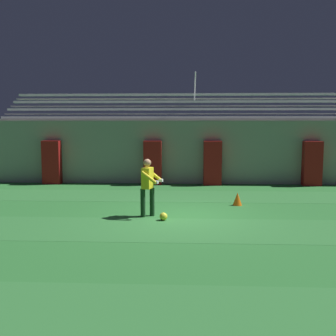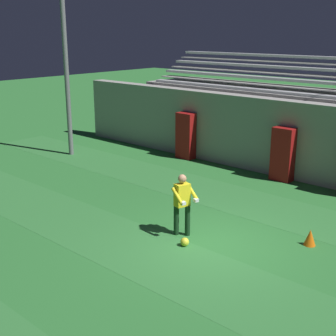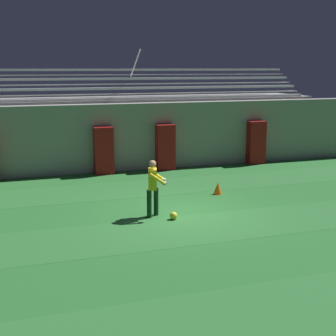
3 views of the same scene
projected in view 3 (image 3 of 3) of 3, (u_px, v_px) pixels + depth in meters
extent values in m
plane|color=#2D7533|center=(183.00, 213.00, 13.96)|extent=(80.00, 80.00, 0.00)
cube|color=#337A38|center=(295.00, 310.00, 8.38)|extent=(28.00, 2.30, 0.01)
cube|color=#337A38|center=(200.00, 228.00, 12.66)|extent=(28.00, 2.30, 0.01)
cube|color=#337A38|center=(154.00, 187.00, 16.94)|extent=(28.00, 2.30, 0.01)
cube|color=#999691|center=(132.00, 137.00, 19.72)|extent=(24.00, 0.60, 2.80)
cube|color=maroon|center=(104.00, 151.00, 18.91)|extent=(0.78, 0.44, 1.92)
cube|color=maroon|center=(165.00, 147.00, 19.69)|extent=(0.78, 0.44, 1.92)
cube|color=maroon|center=(256.00, 142.00, 20.97)|extent=(0.78, 0.44, 1.92)
cube|color=#999691|center=(122.00, 130.00, 21.57)|extent=(18.00, 3.20, 2.90)
cube|color=silver|center=(127.00, 98.00, 20.09)|extent=(17.10, 0.36, 0.10)
cube|color=#999691|center=(128.00, 104.00, 19.95)|extent=(17.10, 0.60, 0.04)
cube|color=silver|center=(124.00, 88.00, 20.66)|extent=(17.10, 0.36, 0.10)
cube|color=#999691|center=(125.00, 94.00, 20.52)|extent=(17.10, 0.60, 0.04)
cube|color=silver|center=(120.00, 79.00, 21.23)|extent=(17.10, 0.36, 0.10)
cube|color=#999691|center=(121.00, 84.00, 21.09)|extent=(17.10, 0.60, 0.04)
cube|color=silver|center=(117.00, 70.00, 21.79)|extent=(17.10, 0.36, 0.10)
cube|color=#999691|center=(118.00, 75.00, 21.66)|extent=(17.10, 0.60, 0.04)
cylinder|color=silver|center=(135.00, 64.00, 20.70)|extent=(0.06, 1.93, 1.25)
cylinder|color=#143319|center=(156.00, 202.00, 13.69)|extent=(0.17, 0.17, 0.82)
cylinder|color=#143319|center=(149.00, 204.00, 13.47)|extent=(0.17, 0.17, 0.82)
cube|color=yellow|center=(152.00, 179.00, 13.43)|extent=(0.33, 0.43, 0.60)
sphere|color=#A37556|center=(152.00, 164.00, 13.34)|extent=(0.22, 0.22, 0.22)
cylinder|color=yellow|center=(157.00, 175.00, 13.66)|extent=(0.48, 0.21, 0.37)
cylinder|color=yellow|center=(157.00, 179.00, 13.19)|extent=(0.48, 0.21, 0.37)
cube|color=silver|center=(164.00, 180.00, 13.66)|extent=(0.14, 0.14, 0.08)
cube|color=silver|center=(165.00, 183.00, 13.26)|extent=(0.14, 0.14, 0.08)
sphere|color=yellow|center=(174.00, 216.00, 13.36)|extent=(0.22, 0.22, 0.22)
cone|color=orange|center=(218.00, 188.00, 16.01)|extent=(0.30, 0.30, 0.42)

